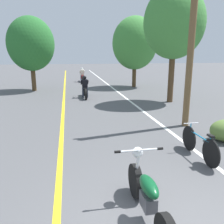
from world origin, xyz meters
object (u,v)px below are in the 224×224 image
at_px(motorcycle_foreground, 147,196).
at_px(bicycle_parked, 199,144).
at_px(motorcycle_rider_lead, 85,89).
at_px(utility_pole, 193,26).
at_px(motorcycle_rider_far, 82,77).
at_px(roadside_tree_right_far, 135,43).
at_px(roadside_tree_left, 31,44).
at_px(roadside_tree_right_near, 174,23).

bearing_deg(motorcycle_foreground, bicycle_parked, 44.02).
bearing_deg(motorcycle_rider_lead, utility_pole, -63.36).
bearing_deg(utility_pole, motorcycle_rider_lead, 116.64).
xyz_separation_m(motorcycle_rider_far, bicycle_parked, (1.95, -18.01, -0.13)).
bearing_deg(roadside_tree_right_far, roadside_tree_left, -175.81).
xyz_separation_m(roadside_tree_right_near, motorcycle_foreground, (-4.52, -9.29, -3.84)).
bearing_deg(motorcycle_foreground, motorcycle_rider_lead, 90.85).
distance_m(utility_pole, motorcycle_foreground, 6.64).
distance_m(roadside_tree_right_near, motorcycle_foreground, 11.03).
relative_size(roadside_tree_right_near, roadside_tree_right_far, 1.12).
relative_size(roadside_tree_right_far, motorcycle_foreground, 2.58).
xyz_separation_m(roadside_tree_right_far, motorcycle_foreground, (-4.18, -15.67, -3.04)).
distance_m(roadside_tree_right_far, bicycle_parked, 14.09).
height_order(roadside_tree_right_near, bicycle_parked, roadside_tree_right_near).
relative_size(utility_pole, motorcycle_rider_lead, 3.37).
relative_size(roadside_tree_right_near, motorcycle_foreground, 2.88).
distance_m(motorcycle_foreground, motorcycle_rider_far, 20.08).
bearing_deg(roadside_tree_left, motorcycle_foreground, -76.23).
bearing_deg(roadside_tree_left, utility_pole, -56.05).
bearing_deg(utility_pole, roadside_tree_right_far, 84.81).
xyz_separation_m(roadside_tree_right_far, motorcycle_rider_lead, (-4.35, -4.11, -2.96)).
bearing_deg(bicycle_parked, motorcycle_rider_lead, 103.72).
xyz_separation_m(utility_pole, roadside_tree_left, (-6.89, 10.24, -0.31)).
bearing_deg(motorcycle_rider_far, roadside_tree_right_near, -68.13).
bearing_deg(motorcycle_foreground, roadside_tree_right_near, 64.04).
bearing_deg(roadside_tree_right_near, motorcycle_rider_lead, 154.17).
bearing_deg(utility_pole, bicycle_parked, -110.65).
bearing_deg(motorcycle_rider_far, utility_pole, -78.85).
height_order(roadside_tree_right_near, roadside_tree_left, roadside_tree_right_near).
height_order(roadside_tree_right_near, motorcycle_rider_far, roadside_tree_right_near).
xyz_separation_m(utility_pole, roadside_tree_right_far, (0.98, 10.82, -0.18)).
bearing_deg(bicycle_parked, utility_pole, 69.35).
bearing_deg(roadside_tree_right_far, motorcycle_rider_lead, -136.64).
bearing_deg(motorcycle_foreground, roadside_tree_left, 103.77).
height_order(roadside_tree_right_near, motorcycle_rider_lead, roadside_tree_right_near).
bearing_deg(utility_pole, motorcycle_rider_far, 101.15).
relative_size(motorcycle_foreground, motorcycle_rider_lead, 1.02).
xyz_separation_m(utility_pole, bicycle_parked, (-1.05, -2.78, -3.28)).
bearing_deg(roadside_tree_right_near, motorcycle_foreground, -115.96).
height_order(roadside_tree_left, motorcycle_rider_far, roadside_tree_left).
relative_size(utility_pole, motorcycle_foreground, 3.30).
distance_m(motorcycle_foreground, bicycle_parked, 2.99).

